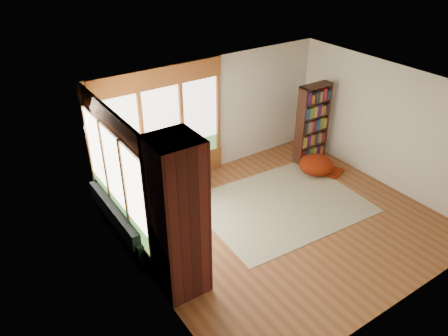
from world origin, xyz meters
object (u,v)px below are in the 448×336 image
dog_tan (161,163)px  brick_chimney (178,219)px  area_rug (282,204)px  bookshelf (312,124)px  dog_brindle (156,198)px  pouf (316,164)px  sectional_sofa (150,200)px

dog_tan → brick_chimney: bearing=-165.3°
brick_chimney → area_rug: bearing=16.3°
bookshelf → dog_brindle: size_ratio=2.03×
brick_chimney → pouf: (4.23, 1.34, -1.08)m
dog_tan → bookshelf: bearing=-62.1°
area_rug → brick_chimney: bearing=-163.7°
sectional_sofa → area_rug: (2.31, -1.24, -0.30)m
sectional_sofa → pouf: (3.78, -0.71, -0.08)m
pouf → bookshelf: bearing=60.7°
area_rug → pouf: pouf is taller
dog_tan → dog_brindle: (-0.60, -0.97, -0.06)m
pouf → dog_brindle: size_ratio=0.83×
area_rug → pouf: bearing=20.0°
area_rug → dog_brindle: size_ratio=3.48×
sectional_sofa → dog_brindle: size_ratio=2.39×
dog_tan → dog_brindle: bearing=-176.1°
area_rug → bookshelf: bookshelf is taller
sectional_sofa → dog_brindle: 0.80m
area_rug → pouf: 1.58m
area_rug → bookshelf: bearing=31.5°
area_rug → bookshelf: size_ratio=1.71×
pouf → dog_tan: bearing=162.6°
brick_chimney → dog_tan: 2.59m
brick_chimney → pouf: 4.56m
bookshelf → dog_brindle: (-4.24, -0.49, -0.17)m
sectional_sofa → dog_brindle: bearing=-105.6°
brick_chimney → pouf: size_ratio=3.40×
dog_tan → dog_brindle: dog_tan is taller
pouf → area_rug: bearing=-160.0°
sectional_sofa → pouf: bearing=-13.5°
brick_chimney → dog_tan: (0.90, 2.38, -0.48)m
dog_brindle → sectional_sofa: bearing=-32.3°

